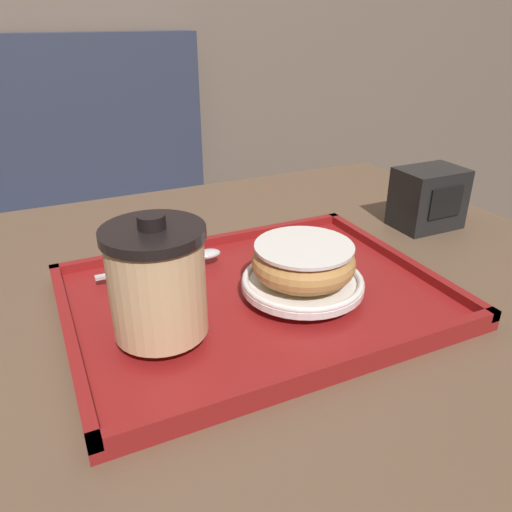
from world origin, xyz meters
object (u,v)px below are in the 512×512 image
(donut_chocolate_glazed, at_px, (303,261))
(spoon, at_px, (189,258))
(coffee_cup_front, at_px, (157,280))
(napkin_dispenser, at_px, (428,198))

(donut_chocolate_glazed, distance_m, spoon, 0.16)
(coffee_cup_front, bearing_deg, donut_chocolate_glazed, 5.16)
(donut_chocolate_glazed, bearing_deg, spoon, 129.59)
(coffee_cup_front, relative_size, napkin_dispenser, 1.20)
(coffee_cup_front, relative_size, donut_chocolate_glazed, 1.05)
(coffee_cup_front, height_order, spoon, coffee_cup_front)
(coffee_cup_front, distance_m, spoon, 0.16)
(spoon, relative_size, napkin_dispenser, 1.56)
(coffee_cup_front, distance_m, donut_chocolate_glazed, 0.18)
(donut_chocolate_glazed, height_order, napkin_dispenser, napkin_dispenser)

